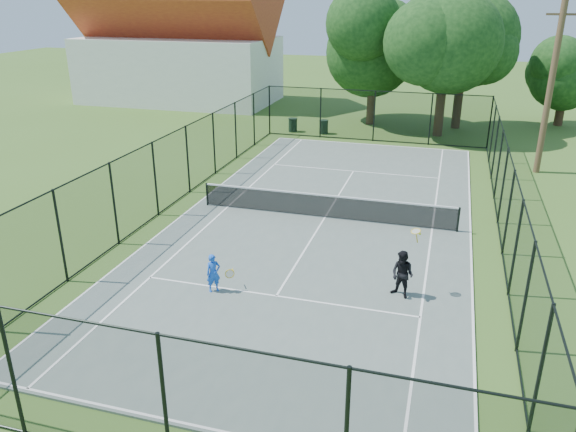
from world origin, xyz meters
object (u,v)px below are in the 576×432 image
(trash_bin_left, at_px, (293,125))
(player_blue, at_px, (214,273))
(tennis_net, at_px, (325,205))
(player_black, at_px, (402,274))
(trash_bin_right, at_px, (324,127))
(utility_pole, at_px, (550,88))

(trash_bin_left, height_order, player_blue, player_blue)
(tennis_net, relative_size, player_black, 4.98)
(trash_bin_right, distance_m, player_black, 20.53)
(trash_bin_right, bearing_deg, player_black, -70.86)
(tennis_net, height_order, trash_bin_left, tennis_net)
(tennis_net, height_order, player_black, player_black)
(trash_bin_left, distance_m, trash_bin_right, 2.02)
(trash_bin_left, distance_m, player_black, 21.28)
(utility_pole, bearing_deg, player_black, -109.92)
(player_black, bearing_deg, trash_bin_right, 109.14)
(tennis_net, distance_m, trash_bin_left, 14.96)
(trash_bin_left, bearing_deg, trash_bin_right, -0.17)
(tennis_net, relative_size, trash_bin_right, 11.67)
(trash_bin_right, xyz_separation_m, utility_pole, (11.95, -4.99, 3.68))
(player_black, bearing_deg, utility_pole, 70.08)
(trash_bin_left, xyz_separation_m, trash_bin_right, (2.02, -0.01, 0.00))
(tennis_net, distance_m, player_black, 6.42)
(utility_pole, bearing_deg, tennis_net, -134.01)
(player_blue, bearing_deg, player_black, 12.74)
(trash_bin_left, bearing_deg, player_blue, -80.59)
(trash_bin_right, bearing_deg, trash_bin_left, 179.83)
(player_black, bearing_deg, player_blue, -167.26)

